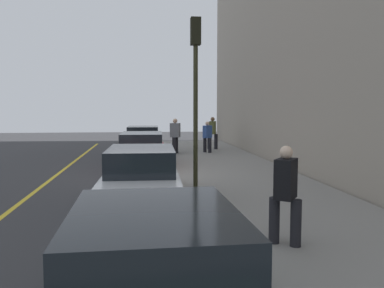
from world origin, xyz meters
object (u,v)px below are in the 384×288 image
object	(u,v)px
parked_car_white	(142,177)
pedestrian_grey_coat	(175,135)
parked_car_red	(142,151)
traffic_light_pole	(196,78)
pedestrian_black_coat	(285,192)
parked_car_green	(154,279)
pedestrian_blue_coat	(207,136)
parked_car_charcoal	(143,140)
rolling_suitcase	(175,147)
pedestrian_olive_coat	(213,132)

from	to	relation	value
parked_car_white	pedestrian_grey_coat	world-z (taller)	pedestrian_grey_coat
parked_car_red	traffic_light_pole	size ratio (longest dim) A/B	1.02
pedestrian_black_coat	parked_car_white	bearing A→B (deg)	33.86
parked_car_green	pedestrian_blue_coat	size ratio (longest dim) A/B	2.60
parked_car_green	pedestrian_black_coat	size ratio (longest dim) A/B	2.50
parked_car_red	pedestrian_blue_coat	xyz separation A→B (m)	(4.81, -3.41, 0.26)
parked_car_charcoal	pedestrian_black_coat	size ratio (longest dim) A/B	2.47
pedestrian_black_coat	rolling_suitcase	xyz separation A→B (m)	(14.90, 0.76, -0.61)
parked_car_white	pedestrian_grey_coat	distance (m)	10.95
pedestrian_black_coat	parked_car_charcoal	bearing A→B (deg)	8.76
pedestrian_olive_coat	pedestrian_black_coat	world-z (taller)	pedestrian_olive_coat
parked_car_white	rolling_suitcase	distance (m)	11.38
pedestrian_grey_coat	traffic_light_pole	xyz separation A→B (m)	(-10.32, 0.24, 2.18)
parked_car_green	traffic_light_pole	distance (m)	7.33
parked_car_white	rolling_suitcase	world-z (taller)	parked_car_white
parked_car_charcoal	pedestrian_grey_coat	size ratio (longest dim) A/B	2.34
pedestrian_blue_coat	rolling_suitcase	size ratio (longest dim) A/B	1.72
parked_car_red	pedestrian_blue_coat	world-z (taller)	pedestrian_blue_coat
parked_car_charcoal	pedestrian_blue_coat	xyz separation A→B (m)	(-1.01, -3.38, 0.27)
parked_car_charcoal	pedestrian_grey_coat	bearing A→B (deg)	-129.04
parked_car_charcoal	pedestrian_black_coat	bearing A→B (deg)	-171.24
pedestrian_blue_coat	traffic_light_pole	size ratio (longest dim) A/B	0.35
parked_car_red	pedestrian_blue_coat	distance (m)	5.90
parked_car_white	parked_car_red	distance (m)	6.34
parked_car_charcoal	traffic_light_pole	bearing A→B (deg)	-173.10
traffic_light_pole	rolling_suitcase	distance (m)	11.12
parked_car_white	parked_car_charcoal	world-z (taller)	same
pedestrian_black_coat	rolling_suitcase	distance (m)	14.93
pedestrian_olive_coat	traffic_light_pole	distance (m)	12.87
parked_car_charcoal	traffic_light_pole	xyz separation A→B (m)	(-11.66, -1.41, 2.53)
pedestrian_grey_coat	pedestrian_blue_coat	distance (m)	1.77
parked_car_charcoal	parked_car_green	bearing A→B (deg)	-179.56
rolling_suitcase	pedestrian_olive_coat	bearing A→B (deg)	-53.65
pedestrian_olive_coat	rolling_suitcase	distance (m)	2.91
pedestrian_blue_coat	pedestrian_grey_coat	bearing A→B (deg)	100.67
parked_car_red	pedestrian_blue_coat	bearing A→B (deg)	-35.38
pedestrian_olive_coat	traffic_light_pole	world-z (taller)	traffic_light_pole
pedestrian_blue_coat	rolling_suitcase	bearing A→B (deg)	86.60
pedestrian_blue_coat	parked_car_white	bearing A→B (deg)	163.04
parked_car_green	pedestrian_blue_coat	distance (m)	17.71
parked_car_green	rolling_suitcase	xyz separation A→B (m)	(17.51, -1.54, -0.31)
parked_car_red	parked_car_charcoal	distance (m)	5.82
parked_car_charcoal	rolling_suitcase	xyz separation A→B (m)	(-0.91, -1.68, -0.31)
parked_car_red	pedestrian_olive_coat	world-z (taller)	pedestrian_olive_coat
parked_car_white	pedestrian_blue_coat	world-z (taller)	pedestrian_blue_coat
parked_car_red	pedestrian_black_coat	world-z (taller)	pedestrian_black_coat
pedestrian_blue_coat	traffic_light_pole	world-z (taller)	traffic_light_pole
parked_car_white	parked_car_red	world-z (taller)	same
parked_car_green	parked_car_red	bearing A→B (deg)	0.79
parked_car_green	pedestrian_grey_coat	distance (m)	17.16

